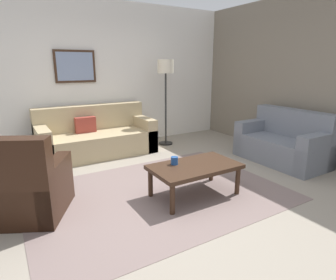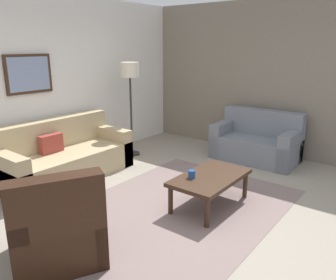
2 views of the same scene
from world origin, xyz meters
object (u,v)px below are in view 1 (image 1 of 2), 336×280
(armchair_leather, at_px, (23,191))
(lamp_standing, at_px, (166,75))
(framed_artwork, at_px, (75,66))
(cup, at_px, (174,161))
(couch_main, at_px, (96,138))
(coffee_table, at_px, (195,169))
(couch_loveseat, at_px, (285,144))

(armchair_leather, height_order, lamp_standing, lamp_standing)
(lamp_standing, distance_m, framed_artwork, 1.70)
(armchair_leather, distance_m, cup, 1.73)
(couch_main, xyz_separation_m, framed_artwork, (-0.17, 0.42, 1.28))
(coffee_table, relative_size, cup, 11.26)
(armchair_leather, height_order, cup, armchair_leather)
(couch_main, relative_size, armchair_leather, 1.89)
(cup, xyz_separation_m, framed_artwork, (-0.49, 2.64, 1.12))
(couch_loveseat, height_order, armchair_leather, armchair_leather)
(coffee_table, height_order, framed_artwork, framed_artwork)
(armchair_leather, distance_m, framed_artwork, 2.86)
(couch_main, bearing_deg, coffee_table, -77.32)
(couch_main, height_order, framed_artwork, framed_artwork)
(couch_loveseat, relative_size, armchair_leather, 1.35)
(coffee_table, bearing_deg, couch_main, 102.68)
(couch_loveseat, height_order, cup, couch_loveseat)
(couch_main, bearing_deg, framed_artwork, 111.66)
(coffee_table, distance_m, lamp_standing, 2.64)
(couch_loveseat, distance_m, lamp_standing, 2.55)
(couch_main, height_order, armchair_leather, armchair_leather)
(armchair_leather, bearing_deg, couch_main, 53.79)
(armchair_leather, height_order, coffee_table, armchair_leather)
(coffee_table, height_order, cup, cup)
(cup, bearing_deg, lamp_standing, 62.02)
(coffee_table, bearing_deg, couch_loveseat, 7.56)
(couch_main, height_order, lamp_standing, lamp_standing)
(cup, distance_m, framed_artwork, 2.91)
(couch_loveseat, bearing_deg, armchair_leather, 176.55)
(couch_main, distance_m, cup, 2.26)
(couch_loveseat, bearing_deg, lamp_standing, 121.48)
(couch_main, distance_m, coffee_table, 2.43)
(armchair_leather, relative_size, lamp_standing, 0.63)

